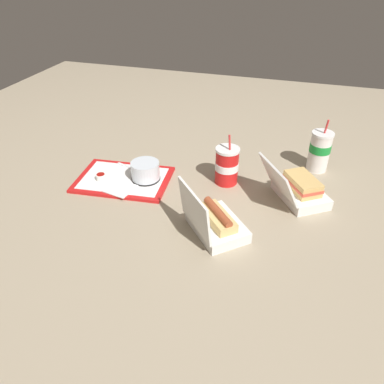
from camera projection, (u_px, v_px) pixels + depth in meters
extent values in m
plane|color=gray|center=(198.00, 203.00, 1.40)|extent=(3.20, 3.20, 0.00)
cube|color=red|center=(124.00, 179.00, 1.53)|extent=(0.39, 0.30, 0.01)
cube|color=white|center=(123.00, 178.00, 1.52)|extent=(0.35, 0.25, 0.00)
cylinder|color=black|center=(146.00, 178.00, 1.51)|extent=(0.12, 0.12, 0.01)
cylinder|color=beige|center=(146.00, 172.00, 1.50)|extent=(0.09, 0.09, 0.05)
cylinder|color=silver|center=(145.00, 170.00, 1.49)|extent=(0.11, 0.11, 0.07)
cylinder|color=white|center=(101.00, 177.00, 1.50)|extent=(0.04, 0.04, 0.02)
cylinder|color=#9E140F|center=(101.00, 175.00, 1.50)|extent=(0.03, 0.03, 0.01)
cube|color=white|center=(121.00, 189.00, 1.45)|extent=(0.12, 0.12, 0.00)
cube|color=white|center=(128.00, 167.00, 1.59)|extent=(0.11, 0.04, 0.00)
cube|color=white|center=(217.00, 226.00, 1.25)|extent=(0.24, 0.25, 0.04)
cube|color=white|center=(194.00, 210.00, 1.17)|extent=(0.16, 0.17, 0.14)
cube|color=#DBB770|center=(218.00, 218.00, 1.23)|extent=(0.16, 0.16, 0.03)
cylinder|color=#9E4728|center=(218.00, 212.00, 1.22)|extent=(0.12, 0.13, 0.03)
cylinder|color=yellow|center=(218.00, 210.00, 1.21)|extent=(0.09, 0.10, 0.01)
cube|color=white|center=(300.00, 194.00, 1.41)|extent=(0.23, 0.25, 0.04)
cube|color=white|center=(278.00, 179.00, 1.34)|extent=(0.17, 0.21, 0.13)
cube|color=tan|center=(302.00, 187.00, 1.40)|extent=(0.15, 0.17, 0.02)
cube|color=#D64C38|center=(302.00, 184.00, 1.39)|extent=(0.16, 0.17, 0.01)
cube|color=tan|center=(303.00, 180.00, 1.38)|extent=(0.15, 0.17, 0.02)
cylinder|color=white|center=(319.00, 152.00, 1.56)|extent=(0.09, 0.09, 0.16)
cylinder|color=#198C33|center=(320.00, 147.00, 1.55)|extent=(0.09, 0.09, 0.04)
cylinder|color=white|center=(323.00, 134.00, 1.51)|extent=(0.09, 0.09, 0.01)
cylinder|color=red|center=(327.00, 127.00, 1.49)|extent=(0.01, 0.02, 0.06)
cylinder|color=red|center=(227.00, 167.00, 1.48)|extent=(0.09, 0.09, 0.14)
cylinder|color=white|center=(227.00, 166.00, 1.48)|extent=(0.09, 0.09, 0.03)
cylinder|color=white|center=(228.00, 150.00, 1.44)|extent=(0.10, 0.10, 0.01)
cylinder|color=red|center=(230.00, 142.00, 1.41)|extent=(0.01, 0.01, 0.06)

